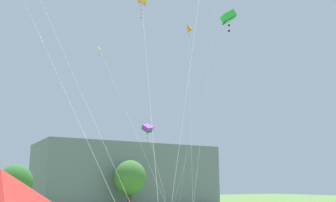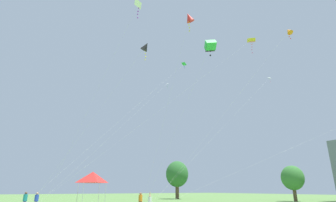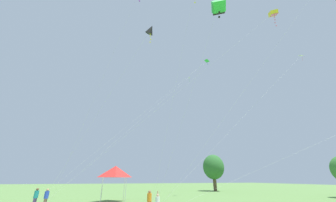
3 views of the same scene
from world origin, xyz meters
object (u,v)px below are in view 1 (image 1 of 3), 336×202
Objects in this scene: kite_green_box_6 at (228,17)px; kite_white_delta_9 at (101,53)px; kite_purple_box_0 at (148,129)px; kite_yellow_box_7 at (142,1)px; kite_orange_diamond_4 at (189,28)px.

kite_green_box_6 is 16.46m from kite_white_delta_9.
kite_yellow_box_7 reaches higher than kite_purple_box_0.
kite_orange_diamond_4 reaches higher than kite_green_box_6.
kite_purple_box_0 is at bearing 80.03° from kite_green_box_6.
kite_yellow_box_7 reaches higher than kite_orange_diamond_4.
kite_white_delta_9 is (-2.32, 5.26, -4.48)m from kite_yellow_box_7.
kite_purple_box_0 is at bearing 59.93° from kite_yellow_box_7.
kite_white_delta_9 is at bearing 108.58° from kite_green_box_6.
kite_green_box_6 is (-3.88, -22.07, 6.06)m from kite_purple_box_0.
kite_green_box_6 is (-2.93, -10.35, -3.66)m from kite_orange_diamond_4.
kite_orange_diamond_4 is 1.02× the size of kite_white_delta_9.
kite_orange_diamond_4 is 6.10m from kite_yellow_box_7.
kite_purple_box_0 is 13.19m from kite_white_delta_9.
kite_green_box_6 is at bearing -99.97° from kite_purple_box_0.
kite_orange_diamond_4 is 10.08m from kite_white_delta_9.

